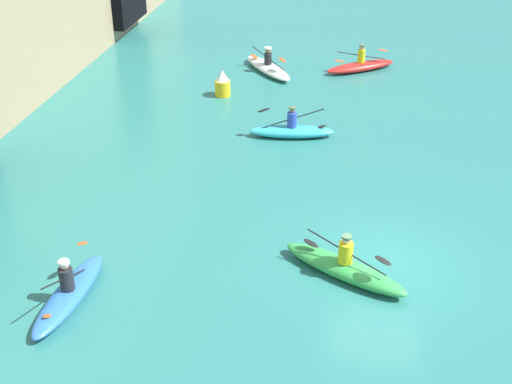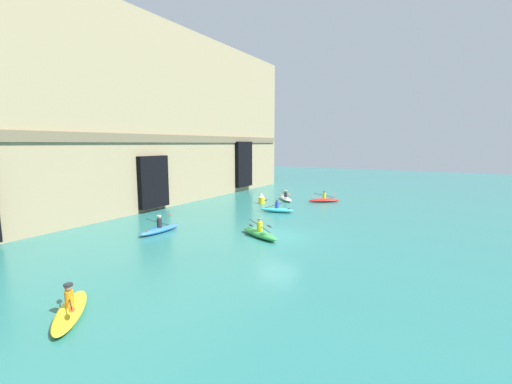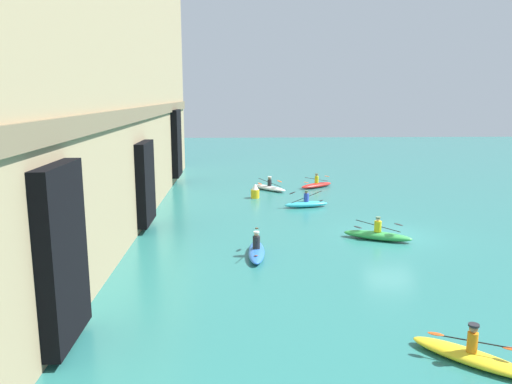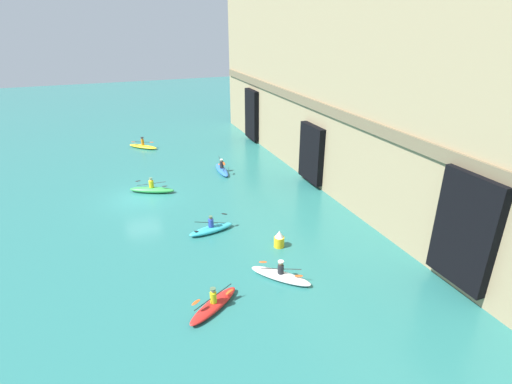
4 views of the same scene
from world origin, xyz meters
The scene contains 9 objects.
ground_plane centered at (0.00, 0.00, 0.00)m, with size 120.00×120.00×0.00m, color #28706B.
cliff_bluff centered at (2.89, 16.56, 8.14)m, with size 44.19×7.39×16.34m.
kayak_white centered at (12.64, 5.50, 0.21)m, with size 2.98×2.74×1.06m.
kayak_cyan centered at (6.73, 3.51, 0.24)m, with size 1.24×2.97×1.10m.
kayak_green centered at (-0.76, 0.95, 0.26)m, with size 2.14×3.39×1.18m.
kayak_red centered at (13.60, 1.74, 0.22)m, with size 2.41×2.97×1.12m.
kayak_yellow centered at (-12.44, 1.66, 0.21)m, with size 2.87×2.92×1.13m.
kayak_blue centered at (-3.06, 7.13, 0.23)m, with size 3.24×0.86×1.15m.
marker_buoy centered at (9.78, 6.71, 0.48)m, with size 0.60×0.60×1.03m.
Camera 3 is at (-24.64, 8.01, 7.19)m, focal length 35.00 mm.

